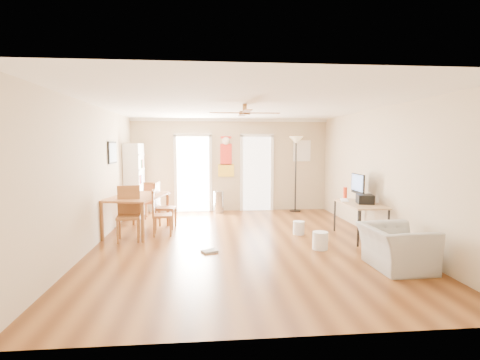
{
  "coord_description": "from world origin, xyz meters",
  "views": [
    {
      "loc": [
        -0.7,
        -6.84,
        1.86
      ],
      "look_at": [
        0.0,
        0.6,
        1.15
      ],
      "focal_mm": 27.46,
      "sensor_mm": 36.0,
      "label": 1
    }
  ],
  "objects": [
    {
      "name": "floor",
      "position": [
        0.0,
        0.0,
        0.0
      ],
      "size": [
        7.0,
        7.0,
        0.0
      ],
      "primitive_type": "plane",
      "color": "brown",
      "rests_on": "ground"
    },
    {
      "name": "ceiling",
      "position": [
        0.0,
        0.0,
        2.6
      ],
      "size": [
        5.5,
        7.0,
        0.0
      ],
      "primitive_type": null,
      "color": "silver",
      "rests_on": "floor"
    },
    {
      "name": "wall_back",
      "position": [
        0.0,
        3.5,
        1.3
      ],
      "size": [
        5.5,
        0.04,
        2.6
      ],
      "primitive_type": null,
      "color": "beige",
      "rests_on": "floor"
    },
    {
      "name": "wall_front",
      "position": [
        0.0,
        -3.5,
        1.3
      ],
      "size": [
        5.5,
        0.04,
        2.6
      ],
      "primitive_type": null,
      "color": "beige",
      "rests_on": "floor"
    },
    {
      "name": "wall_left",
      "position": [
        -2.75,
        0.0,
        1.3
      ],
      "size": [
        0.04,
        7.0,
        2.6
      ],
      "primitive_type": null,
      "color": "beige",
      "rests_on": "floor"
    },
    {
      "name": "wall_right",
      "position": [
        2.75,
        0.0,
        1.3
      ],
      "size": [
        0.04,
        7.0,
        2.6
      ],
      "primitive_type": null,
      "color": "beige",
      "rests_on": "floor"
    },
    {
      "name": "crown_molding",
      "position": [
        0.0,
        0.0,
        2.56
      ],
      "size": [
        5.5,
        7.0,
        0.08
      ],
      "primitive_type": null,
      "color": "white",
      "rests_on": "wall_back"
    },
    {
      "name": "kitchen_doorway",
      "position": [
        -1.05,
        3.48,
        1.05
      ],
      "size": [
        0.9,
        0.1,
        2.1
      ],
      "primitive_type": null,
      "color": "white",
      "rests_on": "wall_back"
    },
    {
      "name": "bathroom_doorway",
      "position": [
        0.75,
        3.48,
        1.05
      ],
      "size": [
        0.8,
        0.1,
        2.1
      ],
      "primitive_type": null,
      "color": "white",
      "rests_on": "wall_back"
    },
    {
      "name": "wall_decal",
      "position": [
        -0.13,
        3.48,
        1.55
      ],
      "size": [
        0.46,
        0.03,
        1.1
      ],
      "primitive_type": "cube",
      "color": "red",
      "rests_on": "wall_back"
    },
    {
      "name": "ac_grille",
      "position": [
        2.05,
        3.47,
        1.7
      ],
      "size": [
        0.5,
        0.04,
        0.6
      ],
      "primitive_type": "cube",
      "color": "white",
      "rests_on": "wall_back"
    },
    {
      "name": "framed_poster",
      "position": [
        -2.73,
        1.4,
        1.7
      ],
      "size": [
        0.04,
        0.66,
        0.48
      ],
      "primitive_type": "cube",
      "color": "black",
      "rests_on": "wall_left"
    },
    {
      "name": "ceiling_fan",
      "position": [
        0.0,
        -0.3,
        2.43
      ],
      "size": [
        1.24,
        1.24,
        0.2
      ],
      "primitive_type": null,
      "color": "#593819",
      "rests_on": "ceiling"
    },
    {
      "name": "bookshelf",
      "position": [
        -2.54,
        2.81,
        0.95
      ],
      "size": [
        0.61,
        0.93,
        1.91
      ],
      "primitive_type": null,
      "rotation": [
        0.0,
        0.0,
        -0.29
      ],
      "color": "white",
      "rests_on": "floor"
    },
    {
      "name": "dining_table",
      "position": [
        -2.15,
        1.02,
        0.4
      ],
      "size": [
        1.29,
        1.76,
        0.79
      ],
      "primitive_type": null,
      "rotation": [
        0.0,
        0.0,
        -0.23
      ],
      "color": "#A46534",
      "rests_on": "floor"
    },
    {
      "name": "dining_chair_right_a",
      "position": [
        -1.6,
        1.39,
        0.52
      ],
      "size": [
        0.47,
        0.47,
        1.03
      ],
      "primitive_type": null,
      "rotation": [
        0.0,
        0.0,
        1.45
      ],
      "color": "brown",
      "rests_on": "floor"
    },
    {
      "name": "dining_chair_right_b",
      "position": [
        -1.6,
        0.74,
        0.47
      ],
      "size": [
        0.42,
        0.42,
        0.94
      ],
      "primitive_type": null,
      "rotation": [
        0.0,
        0.0,
        1.65
      ],
      "color": "#A56C35",
      "rests_on": "floor"
    },
    {
      "name": "dining_chair_near",
      "position": [
        -2.21,
        0.36,
        0.53
      ],
      "size": [
        0.48,
        0.48,
        1.06
      ],
      "primitive_type": null,
      "rotation": [
        0.0,
        0.0,
        0.12
      ],
      "color": "#93572F",
      "rests_on": "floor"
    },
    {
      "name": "dining_chair_far",
      "position": [
        -2.06,
        2.57,
        0.47
      ],
      "size": [
        0.4,
        0.4,
        0.93
      ],
      "primitive_type": null,
      "rotation": [
        0.0,
        0.0,
        3.19
      ],
      "color": "#AD6237",
      "rests_on": "floor"
    },
    {
      "name": "trash_can",
      "position": [
        -0.35,
        3.16,
        0.3
      ],
      "size": [
        0.31,
        0.31,
        0.6
      ],
      "primitive_type": "cylinder",
      "rotation": [
        0.0,
        0.0,
        0.12
      ],
      "color": "#B0B1B3",
      "rests_on": "floor"
    },
    {
      "name": "torchiere_lamp",
      "position": [
        1.81,
        3.19,
        1.05
      ],
      "size": [
        0.43,
        0.43,
        2.1
      ],
      "primitive_type": null,
      "rotation": [
        0.0,
        0.0,
        0.08
      ],
      "color": "black",
      "rests_on": "floor"
    },
    {
      "name": "computer_desk",
      "position": [
        2.37,
        0.15,
        0.35
      ],
      "size": [
        0.66,
        1.31,
        0.7
      ],
      "primitive_type": null,
      "color": "#A57A59",
      "rests_on": "floor"
    },
    {
      "name": "imac",
      "position": [
        2.47,
        0.51,
        0.98
      ],
      "size": [
        0.27,
        0.6,
        0.56
      ],
      "primitive_type": null,
      "rotation": [
        0.0,
        0.0,
        0.32
      ],
      "color": "black",
      "rests_on": "computer_desk"
    },
    {
      "name": "keyboard",
      "position": [
        2.2,
        0.55,
        0.71
      ],
      "size": [
        0.25,
        0.45,
        0.02
      ],
      "primitive_type": "cube",
      "rotation": [
        0.0,
        0.0,
        -0.27
      ],
      "color": "white",
      "rests_on": "computer_desk"
    },
    {
      "name": "printer",
      "position": [
        2.45,
        0.1,
        0.79
      ],
      "size": [
        0.37,
        0.41,
        0.18
      ],
      "primitive_type": "cube",
      "rotation": [
        0.0,
        0.0,
        -0.21
      ],
      "color": "black",
      "rests_on": "computer_desk"
    },
    {
      "name": "orange_bottle",
      "position": [
        2.3,
        0.77,
        0.83
      ],
      "size": [
        0.09,
        0.09,
        0.26
      ],
      "primitive_type": "cylinder",
      "rotation": [
        0.0,
        0.0,
        0.12
      ],
      "color": "red",
      "rests_on": "computer_desk"
    },
    {
      "name": "wastebasket_a",
      "position": [
        1.23,
        0.55,
        0.14
      ],
      "size": [
        0.26,
        0.26,
        0.28
      ],
      "primitive_type": "cylinder",
      "rotation": [
        0.0,
        0.0,
        0.1
      ],
      "color": "silver",
      "rests_on": "floor"
    },
    {
      "name": "wastebasket_b",
      "position": [
        1.33,
        -0.57,
        0.16
      ],
      "size": [
        0.3,
        0.3,
        0.32
      ],
      "primitive_type": "cylinder",
      "rotation": [
        0.0,
        0.0,
        -0.11
      ],
      "color": "silver",
      "rests_on": "floor"
    },
    {
      "name": "floor_cloth",
      "position": [
        -0.65,
        -0.57,
        0.02
      ],
      "size": [
        0.32,
        0.29,
        0.04
      ],
      "primitive_type": "cube",
      "rotation": [
        0.0,
        0.0,
        0.42
      ],
      "color": "#9A9994",
      "rests_on": "floor"
    },
    {
      "name": "armchair",
      "position": [
        2.15,
        -1.68,
        0.32
      ],
      "size": [
        0.9,
        1.02,
        0.65
      ],
      "primitive_type": "imported",
      "rotation": [
        0.0,
        0.0,
        1.6
      ],
      "color": "#A2A19D",
      "rests_on": "floor"
    }
  ]
}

